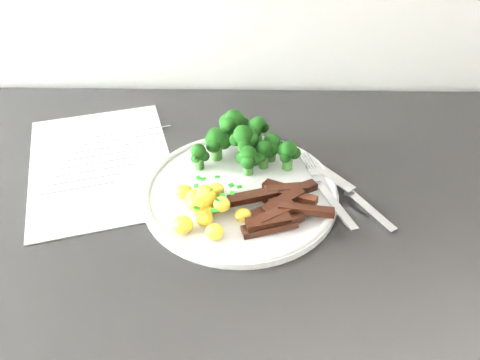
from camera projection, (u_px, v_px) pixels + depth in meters
recipe_paper at (101, 163)px, 0.80m from camera, size 0.30×0.37×0.00m
plate at (240, 191)px, 0.74m from camera, size 0.29×0.29×0.02m
broccoli at (244, 140)px, 0.78m from camera, size 0.17×0.13×0.07m
potatoes at (205, 205)px, 0.69m from camera, size 0.11×0.11×0.04m
beef_strips at (281, 204)px, 0.70m from camera, size 0.15×0.12×0.03m
fork at (327, 192)px, 0.72m from camera, size 0.07×0.18×0.02m
knife at (357, 200)px, 0.72m from camera, size 0.12×0.17×0.02m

